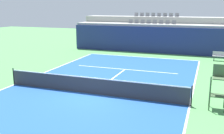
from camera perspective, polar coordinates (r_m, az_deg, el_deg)
name	(u,v)px	position (r m, az deg, el deg)	size (l,w,h in m)	color
ground_plane	(92,94)	(15.37, -4.35, -5.80)	(80.00, 80.00, 0.00)	#4C8C4C
court_surface	(92,94)	(15.37, -4.35, -5.78)	(11.00, 24.00, 0.01)	#1E4C99
baseline_far	(142,57)	(26.36, 6.43, 2.15)	(11.00, 0.10, 0.00)	white
sideline_left	(15,84)	(18.22, -20.19, -3.52)	(0.10, 24.00, 0.00)	white
sideline_right	(190,106)	(14.13, 16.43, -7.99)	(0.10, 24.00, 0.00)	white
service_line_far	(125,69)	(21.13, 2.83, -0.51)	(8.26, 0.10, 0.00)	white
centre_service_line	(111,80)	(18.19, -0.19, -2.72)	(0.10, 6.40, 0.00)	white
back_wall	(148,40)	(28.86, 7.84, 5.83)	(17.22, 0.30, 2.79)	navy
stands_tier_lower	(151,37)	(30.15, 8.40, 6.34)	(17.22, 2.40, 3.02)	#9E9E99
stands_tier_upper	(155,32)	(32.46, 9.31, 7.40)	(17.22, 2.40, 3.72)	#9E9E99
seating_row_lower	(152,23)	(30.10, 8.55, 9.45)	(5.31, 0.44, 0.44)	slate
seating_row_upper	(156,15)	(32.42, 9.47, 10.91)	(5.31, 0.44, 0.44)	slate
tennis_net	(92,85)	(15.22, -4.38, -3.99)	(11.08, 0.08, 1.07)	black
umpire_chair	(218,86)	(13.82, 21.94, -3.76)	(0.76, 0.66, 2.20)	#334C2D
player_bench	(221,56)	(26.30, 22.47, 2.31)	(1.50, 0.40, 0.85)	#99999E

